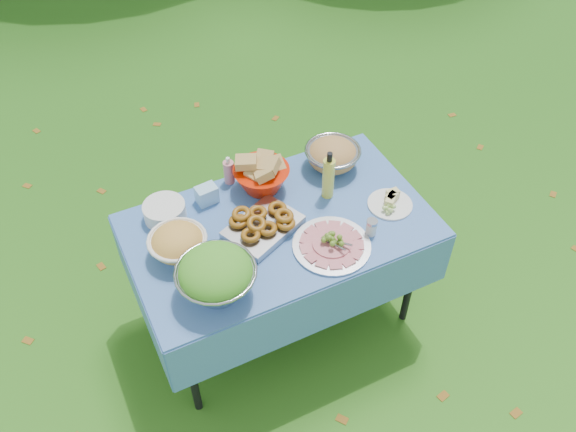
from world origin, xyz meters
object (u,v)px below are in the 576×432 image
at_px(plate_stack, 165,211).
at_px(pasta_bowl_steel, 333,155).
at_px(salad_bowl, 216,275).
at_px(charcuterie_platter, 332,240).
at_px(picnic_table, 280,274).
at_px(bread_bowl, 261,174).
at_px(oil_bottle, 329,175).

bearing_deg(plate_stack, pasta_bowl_steel, -1.57).
distance_m(salad_bowl, charcuterie_platter, 0.58).
bearing_deg(pasta_bowl_steel, plate_stack, 178.43).
bearing_deg(charcuterie_platter, picnic_table, 123.74).
bearing_deg(bread_bowl, picnic_table, -96.64).
distance_m(charcuterie_platter, oil_bottle, 0.36).
xyz_separation_m(picnic_table, charcuterie_platter, (0.16, -0.24, 0.42)).
bearing_deg(bread_bowl, charcuterie_platter, -76.28).
distance_m(picnic_table, plate_stack, 0.70).
relative_size(bread_bowl, pasta_bowl_steel, 0.99).
distance_m(picnic_table, charcuterie_platter, 0.51).
relative_size(salad_bowl, oil_bottle, 1.27).
xyz_separation_m(bread_bowl, pasta_bowl_steel, (0.41, -0.01, -0.02)).
relative_size(picnic_table, salad_bowl, 4.17).
bearing_deg(picnic_table, pasta_bowl_steel, 31.26).
relative_size(salad_bowl, pasta_bowl_steel, 1.21).
bearing_deg(picnic_table, salad_bowl, -149.58).
bearing_deg(charcuterie_platter, plate_stack, 140.46).
height_order(salad_bowl, pasta_bowl_steel, salad_bowl).
bearing_deg(oil_bottle, salad_bowl, -155.90).
relative_size(picnic_table, plate_stack, 7.06).
bearing_deg(pasta_bowl_steel, oil_bottle, -124.92).
distance_m(plate_stack, pasta_bowl_steel, 0.92).
relative_size(pasta_bowl_steel, oil_bottle, 1.05).
height_order(bread_bowl, pasta_bowl_steel, bread_bowl).
distance_m(picnic_table, pasta_bowl_steel, 0.69).
xyz_separation_m(salad_bowl, pasta_bowl_steel, (0.85, 0.51, -0.04)).
bearing_deg(picnic_table, bread_bowl, 83.36).
bearing_deg(charcuterie_platter, bread_bowl, 103.72).
distance_m(picnic_table, salad_bowl, 0.69).
relative_size(picnic_table, oil_bottle, 5.29).
relative_size(plate_stack, pasta_bowl_steel, 0.71).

